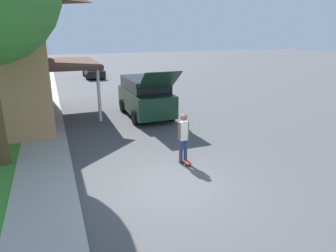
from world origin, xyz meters
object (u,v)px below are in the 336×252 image
at_px(skateboarder, 183,136).
at_px(skateboard, 185,160).
at_px(car_down_street, 93,71).
at_px(suv_parked, 145,96).

height_order(skateboarder, skateboard, skateboarder).
xyz_separation_m(car_down_street, skateboard, (0.00, -22.59, -0.60)).
distance_m(car_down_street, skateboard, 22.60).
height_order(suv_parked, skateboarder, suv_parked).
bearing_deg(car_down_street, suv_parked, -87.95).
bearing_deg(car_down_street, skateboarder, -90.14).
height_order(suv_parked, skateboard, suv_parked).
relative_size(skateboarder, skateboard, 2.34).
distance_m(suv_parked, skateboard, 6.61).
bearing_deg(skateboarder, skateboard, -10.07).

